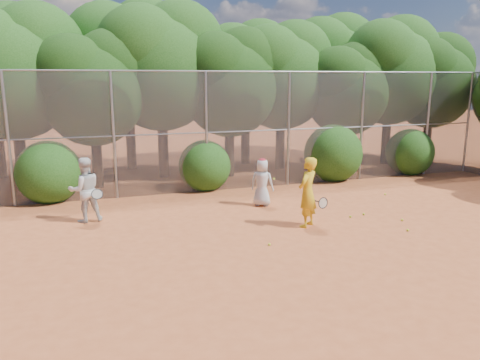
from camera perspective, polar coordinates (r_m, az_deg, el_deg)
name	(u,v)px	position (r m, az deg, el deg)	size (l,w,h in m)	color
ground	(316,245)	(11.02, 9.22, -7.87)	(80.00, 80.00, 0.00)	#AC4F26
fence_back	(231,130)	(15.95, -1.05, 6.10)	(20.05, 0.09, 4.03)	gray
tree_1	(14,66)	(17.76, -25.85, 12.37)	(4.64, 4.03, 6.35)	black
tree_2	(94,84)	(16.95, -17.42, 11.11)	(3.99, 3.47, 5.47)	black
tree_3	(162,61)	(18.21, -9.53, 14.09)	(4.89, 4.26, 6.70)	black
tree_4	(230,79)	(18.19, -1.20, 12.25)	(4.19, 3.64, 5.73)	black
tree_5	(282,71)	(19.83, 5.17, 13.04)	(4.51, 3.92, 6.17)	black
tree_6	(347,86)	(20.10, 12.97, 11.12)	(3.86, 3.36, 5.29)	black
tree_7	(391,66)	(22.00, 17.95, 13.03)	(4.77, 4.14, 6.53)	black
tree_8	(432,77)	(23.00, 22.41, 11.50)	(4.25, 3.70, 5.82)	black
tree_10	(128,57)	(20.27, -13.48, 14.38)	(5.15, 4.48, 7.06)	black
tree_11	(246,69)	(20.95, 0.79, 13.36)	(4.64, 4.03, 6.35)	black
tree_12	(331,62)	(23.39, 11.06, 13.88)	(5.02, 4.37, 6.88)	black
bush_0	(48,170)	(15.69, -22.31, 1.19)	(2.00, 2.00, 2.00)	#1A4411
bush_1	(205,163)	(16.16, -4.34, 2.02)	(1.80, 1.80, 1.80)	#1A4411
bush_2	(333,151)	(18.01, 11.28, 3.52)	(2.20, 2.20, 2.20)	#1A4411
bush_3	(410,150)	(20.00, 20.00, 3.44)	(1.90, 1.90, 1.90)	#1A4411
player_yellow	(308,192)	(12.11, 8.24, -1.49)	(0.90, 0.76, 1.83)	gold
player_teen	(262,182)	(14.02, 2.72, -0.27)	(0.83, 0.78, 1.45)	silver
player_white	(85,190)	(13.09, -18.39, -1.15)	(0.96, 0.82, 1.74)	silver
ball_0	(364,214)	(13.64, 14.84, -4.03)	(0.07, 0.07, 0.07)	#C5D226
ball_1	(350,217)	(13.30, 13.30, -4.37)	(0.07, 0.07, 0.07)	#C5D226
ball_2	(408,230)	(12.56, 19.77, -5.76)	(0.07, 0.07, 0.07)	#C5D226
ball_3	(402,220)	(13.38, 19.15, -4.63)	(0.07, 0.07, 0.07)	#C5D226
ball_4	(269,244)	(10.87, 3.61, -7.84)	(0.07, 0.07, 0.07)	#C5D226
ball_5	(385,194)	(16.15, 17.27, -1.65)	(0.07, 0.07, 0.07)	#C5D226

